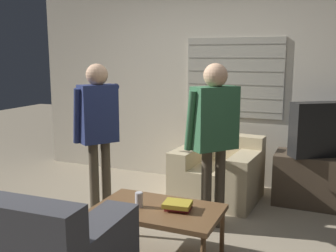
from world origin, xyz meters
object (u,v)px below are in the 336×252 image
armchair_beige (218,173)px  coffee_table (158,212)px  spare_remote (176,208)px  person_left_standing (98,121)px  book_stack (178,205)px  soda_can (139,200)px  person_right_standing (214,126)px  tv (327,129)px

armchair_beige → coffee_table: 1.56m
coffee_table → spare_remote: 0.16m
person_left_standing → spare_remote: bearing=-82.9°
book_stack → soda_can: bearing=-167.7°
armchair_beige → person_left_standing: person_left_standing is taller
coffee_table → person_right_standing: (0.24, 0.75, 0.62)m
coffee_table → tv: size_ratio=1.30×
spare_remote → tv: bearing=93.7°
coffee_table → spare_remote: bearing=10.2°
armchair_beige → soda_can: size_ratio=7.83×
book_stack → spare_remote: 0.03m
person_right_standing → book_stack: person_right_standing is taller
book_stack → spare_remote: (-0.01, -0.00, -0.02)m
spare_remote → book_stack: bearing=39.6°
person_right_standing → book_stack: size_ratio=6.78×
person_left_standing → person_right_standing: person_right_standing is taller
book_stack → soda_can: (-0.32, -0.07, 0.03)m
tv → soda_can: bearing=18.8°
tv → book_stack: 2.09m
tv → spare_remote: 2.11m
person_left_standing → coffee_table: bearing=-87.6°
coffee_table → armchair_beige: bearing=87.1°
tv → book_stack: size_ratio=3.34×
armchair_beige → spare_remote: bearing=96.7°
tv → person_right_standing: (-0.98, -1.04, 0.14)m
tv → coffee_table: bearing=21.4°
person_right_standing → spare_remote: bearing=-148.2°
armchair_beige → coffee_table: bearing=91.2°
spare_remote → armchair_beige: bearing=127.9°
person_right_standing → spare_remote: (-0.10, -0.72, -0.57)m
coffee_table → tv: (1.23, 1.78, 0.48)m
coffee_table → spare_remote: size_ratio=7.95×
person_left_standing → spare_remote: person_left_standing is taller
tv → person_left_standing: size_ratio=0.50×
coffee_table → person_right_standing: 1.00m
coffee_table → person_left_standing: (-0.95, 0.61, 0.61)m
person_left_standing → person_right_standing: (1.19, 0.14, 0.01)m
book_stack → soda_can: 0.33m
armchair_beige → book_stack: 1.53m
armchair_beige → coffee_table: (-0.08, -1.55, 0.10)m
coffee_table → person_right_standing: size_ratio=0.64×
soda_can → person_right_standing: bearing=63.1°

